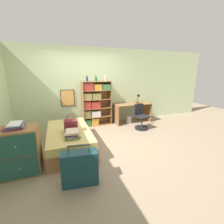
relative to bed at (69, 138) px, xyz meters
The scene contains 16 objects.
ground_plane 0.74m from the bed, ahead, with size 14.00×14.00×0.00m, color gray.
wall_back 2.03m from the bed, 65.90° to the left, with size 10.00×0.09×2.60m.
bed is the anchor object (origin of this frame).
handbag 0.42m from the bed, 75.01° to the right, with size 0.29×0.22×0.41m.
book_stack_on_bed 0.60m from the bed, 85.67° to the right, with size 0.34×0.37×0.15m.
suitcase 1.37m from the bed, 87.72° to the right, with size 0.60×0.30×0.70m.
dresser 1.13m from the bed, 142.70° to the right, with size 0.63×0.53×0.86m.
magazine_pile_on_dresser 1.30m from the bed, 145.89° to the right, with size 0.34×0.37×0.08m.
bookcase 1.78m from the bed, 54.41° to the left, with size 0.97×0.30×1.51m.
bottle_green 2.07m from the bed, 60.35° to the left, with size 0.07×0.07×0.21m.
bottle_brown 2.18m from the bed, 51.66° to the left, with size 0.08×0.08×0.19m.
bottle_clear 2.37m from the bed, 43.97° to the left, with size 0.06×0.06×0.28m.
desk 2.67m from the bed, 27.30° to the left, with size 1.33×0.61×0.71m.
desk_lamp 2.98m from the bed, 25.02° to the left, with size 0.21×0.16×0.37m.
desk_chair 2.37m from the bed, 12.19° to the left, with size 0.45×0.46×0.81m.
waste_bin 2.50m from the bed, 27.67° to the left, with size 0.22×0.22×0.26m.
Camera 1 is at (-0.91, -3.50, 1.78)m, focal length 24.00 mm.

